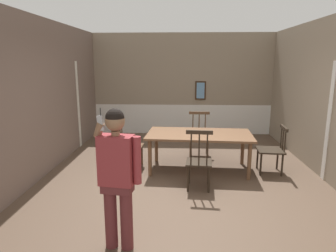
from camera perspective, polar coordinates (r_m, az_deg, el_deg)
The scene contains 9 objects.
ground_plane at distance 5.30m, azimuth 2.66°, elevation -10.93°, with size 8.34×8.34×0.00m, color brown.
room_back_partition at distance 8.70m, azimuth 2.79°, elevation 7.61°, with size 5.23×0.17×2.88m.
room_left_partition at distance 5.58m, azimuth -25.20°, elevation 4.41°, with size 0.13×7.58×2.88m.
dining_table at distance 5.77m, azimuth 6.00°, elevation -2.10°, with size 2.05×1.15×0.73m.
chair_near_window at distance 5.98m, azimuth -7.48°, elevation -3.63°, with size 0.48×0.48×0.96m.
chair_by_doorway at distance 5.99m, azimuth 19.35°, elevation -4.24°, with size 0.52×0.52×0.91m.
chair_at_table_head at distance 6.70m, azimuth 5.96°, elevation -1.79°, with size 0.48×0.48×0.98m.
chair_opposite_corner at distance 4.95m, azimuth 5.94°, elevation -6.69°, with size 0.45×0.45×1.04m.
person_figure at distance 3.31m, azimuth -9.64°, elevation -8.72°, with size 0.53×0.26×1.61m.
Camera 1 is at (-0.01, -4.88, 2.08)m, focal length 31.84 mm.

